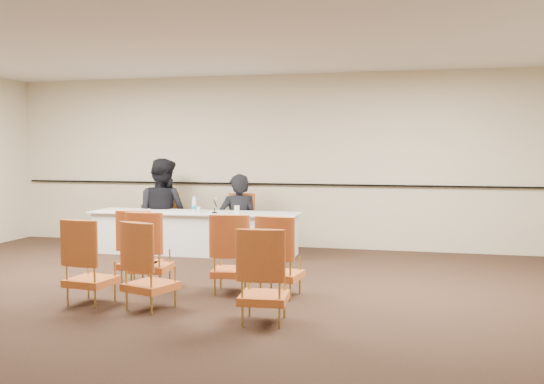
# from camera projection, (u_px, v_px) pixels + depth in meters

# --- Properties ---
(floor) EXTENTS (10.00, 10.00, 0.00)m
(floor) POSITION_uv_depth(u_px,v_px,m) (197.00, 301.00, 6.82)
(floor) COLOR black
(floor) RESTS_ON ground
(ceiling) EXTENTS (10.00, 10.00, 0.00)m
(ceiling) POSITION_uv_depth(u_px,v_px,m) (194.00, 30.00, 6.61)
(ceiling) COLOR silver
(ceiling) RESTS_ON ground
(wall_back) EXTENTS (10.00, 0.04, 3.00)m
(wall_back) POSITION_uv_depth(u_px,v_px,m) (278.00, 161.00, 10.59)
(wall_back) COLOR beige
(wall_back) RESTS_ON ground
(wall_rail) EXTENTS (9.80, 0.04, 0.03)m
(wall_rail) POSITION_uv_depth(u_px,v_px,m) (277.00, 184.00, 10.58)
(wall_rail) COLOR black
(wall_rail) RESTS_ON wall_back
(panel_table) EXTENTS (3.45, 0.88, 0.69)m
(panel_table) POSITION_uv_depth(u_px,v_px,m) (195.00, 233.00, 9.89)
(panel_table) COLOR silver
(panel_table) RESTS_ON ground
(panelist_main) EXTENTS (0.77, 0.63, 1.83)m
(panelist_main) POSITION_uv_depth(u_px,v_px,m) (239.00, 228.00, 10.26)
(panelist_main) COLOR black
(panelist_main) RESTS_ON ground
(panelist_main_chair) EXTENTS (0.51, 0.51, 0.95)m
(panelist_main_chair) POSITION_uv_depth(u_px,v_px,m) (239.00, 222.00, 10.26)
(panelist_main_chair) COLOR #A4391D
(panelist_main_chair) RESTS_ON ground
(panelist_second) EXTENTS (1.12, 0.97, 1.97)m
(panelist_second) POSITION_uv_depth(u_px,v_px,m) (162.00, 215.00, 10.55)
(panelist_second) COLOR black
(panelist_second) RESTS_ON ground
(panelist_second_chair) EXTENTS (0.51, 0.51, 0.95)m
(panelist_second_chair) POSITION_uv_depth(u_px,v_px,m) (162.00, 220.00, 10.56)
(panelist_second_chair) COLOR #A4391D
(panelist_second_chair) RESTS_ON ground
(papers) EXTENTS (0.34, 0.28, 0.00)m
(papers) POSITION_uv_depth(u_px,v_px,m) (217.00, 212.00, 9.79)
(papers) COLOR white
(papers) RESTS_ON panel_table
(microphone) EXTENTS (0.11, 0.19, 0.25)m
(microphone) POSITION_uv_depth(u_px,v_px,m) (214.00, 205.00, 9.65)
(microphone) COLOR black
(microphone) RESTS_ON panel_table
(water_bottle) EXTENTS (0.09, 0.09, 0.26)m
(water_bottle) POSITION_uv_depth(u_px,v_px,m) (194.00, 204.00, 9.85)
(water_bottle) COLOR teal
(water_bottle) RESTS_ON panel_table
(drinking_glass) EXTENTS (0.07, 0.07, 0.10)m
(drinking_glass) POSITION_uv_depth(u_px,v_px,m) (199.00, 210.00, 9.72)
(drinking_glass) COLOR silver
(drinking_glass) RESTS_ON panel_table
(coffee_cup) EXTENTS (0.10, 0.10, 0.13)m
(coffee_cup) POSITION_uv_depth(u_px,v_px,m) (237.00, 210.00, 9.55)
(coffee_cup) COLOR white
(coffee_cup) RESTS_ON panel_table
(aud_chair_front_left) EXTENTS (0.51, 0.51, 0.95)m
(aud_chair_front_left) POSITION_uv_depth(u_px,v_px,m) (141.00, 247.00, 7.65)
(aud_chair_front_left) COLOR #A4391D
(aud_chair_front_left) RESTS_ON ground
(aud_chair_front_mid) EXTENTS (0.56, 0.56, 0.95)m
(aud_chair_front_mid) POSITION_uv_depth(u_px,v_px,m) (233.00, 253.00, 7.19)
(aud_chair_front_mid) COLOR #A4391D
(aud_chair_front_mid) RESTS_ON ground
(aud_chair_front_right) EXTENTS (0.55, 0.55, 0.95)m
(aud_chair_front_right) POSITION_uv_depth(u_px,v_px,m) (280.00, 256.00, 7.00)
(aud_chair_front_right) COLOR #A4391D
(aud_chair_front_right) RESTS_ON ground
(aud_chair_back_left) EXTENTS (0.56, 0.56, 0.95)m
(aud_chair_back_left) POSITION_uv_depth(u_px,v_px,m) (91.00, 261.00, 6.68)
(aud_chair_back_left) COLOR #A4391D
(aud_chair_back_left) RESTS_ON ground
(aud_chair_back_mid) EXTENTS (0.64, 0.64, 0.95)m
(aud_chair_back_mid) POSITION_uv_depth(u_px,v_px,m) (151.00, 265.00, 6.44)
(aud_chair_back_mid) COLOR #A4391D
(aud_chair_back_mid) RESTS_ON ground
(aud_chair_back_right) EXTENTS (0.54, 0.54, 0.95)m
(aud_chair_back_right) POSITION_uv_depth(u_px,v_px,m) (264.00, 275.00, 5.93)
(aud_chair_back_right) COLOR #A4391D
(aud_chair_back_right) RESTS_ON ground
(aud_chair_extra) EXTENTS (0.53, 0.53, 0.95)m
(aud_chair_extra) POSITION_uv_depth(u_px,v_px,m) (151.00, 249.00, 7.46)
(aud_chair_extra) COLOR #A4391D
(aud_chair_extra) RESTS_ON ground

